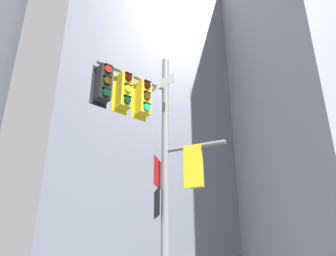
# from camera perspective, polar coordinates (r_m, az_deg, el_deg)

# --- Properties ---
(building_mid_block) EXTENTS (16.73, 16.73, 52.66)m
(building_mid_block) POSITION_cam_1_polar(r_m,az_deg,el_deg) (42.36, -2.78, 10.89)
(building_mid_block) COLOR slate
(building_mid_block) RESTS_ON ground
(signal_pole_assembly) EXTENTS (3.56, 1.67, 8.30)m
(signal_pole_assembly) POSITION_cam_1_polar(r_m,az_deg,el_deg) (9.61, -2.67, -2.49)
(signal_pole_assembly) COLOR gray
(signal_pole_assembly) RESTS_ON ground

